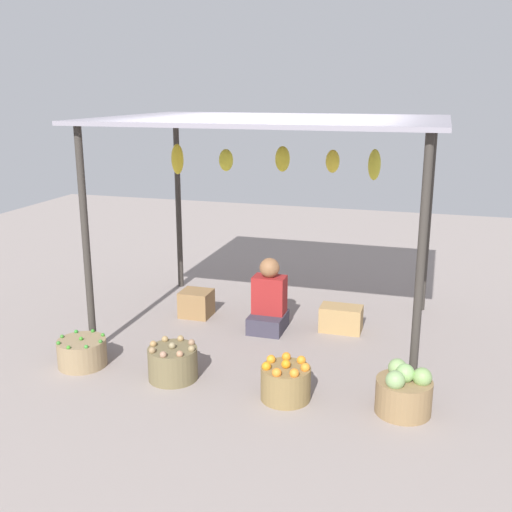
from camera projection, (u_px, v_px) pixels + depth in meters
ground_plane at (272, 328)px, 6.56m from camera, size 14.00×14.00×0.00m
market_stall_structure at (273, 135)px, 6.04m from camera, size 3.33×2.43×2.20m
vendor_person at (269, 303)px, 6.45m from camera, size 0.36×0.44×0.78m
basket_green_chilies at (82, 352)px, 5.64m from camera, size 0.45×0.45×0.28m
basket_potatoes at (173, 363)px, 5.38m from camera, size 0.44×0.44×0.34m
basket_oranges at (286, 382)px, 5.02m from camera, size 0.41×0.41×0.35m
basket_cabbages at (404, 392)px, 4.80m from camera, size 0.44×0.44×0.41m
wooden_crate_near_vendor at (196, 303)px, 6.88m from camera, size 0.34×0.30×0.29m
wooden_crate_stacked_rear at (341, 319)px, 6.45m from camera, size 0.44×0.26×0.27m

